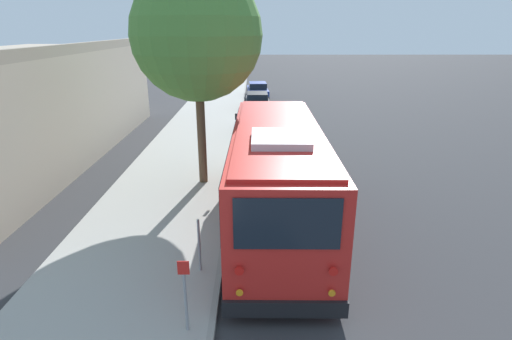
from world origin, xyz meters
TOP-DOWN VIEW (x-y plane):
  - ground_plane at (0.00, 0.00)m, footprint 160.00×160.00m
  - sidewalk_slab at (0.00, 3.87)m, footprint 80.00×4.38m
  - curb_strip at (0.00, 1.62)m, footprint 80.00×0.14m
  - shuttle_bus at (-1.29, 0.10)m, footprint 9.05×2.73m
  - parked_sedan_navy at (9.56, 0.47)m, footprint 4.43×1.88m
  - parked_sedan_black at (16.77, 0.52)m, footprint 4.48×1.82m
  - parked_sedan_blue at (22.43, 0.44)m, footprint 4.27×1.91m
  - street_tree at (2.13, 2.70)m, footprint 4.46×4.46m
  - sign_post_near at (-5.94, 2.07)m, footprint 0.06×0.22m
  - sign_post_far at (-3.93, 2.07)m, footprint 0.06×0.06m
  - building_backdrop at (5.40, 11.57)m, footprint 18.67×7.42m

SIDE VIEW (x-z plane):
  - ground_plane at x=0.00m, z-range 0.00..0.00m
  - sidewalk_slab at x=0.00m, z-range 0.00..0.15m
  - curb_strip at x=0.00m, z-range 0.00..0.15m
  - parked_sedan_black at x=16.77m, z-range -0.05..1.22m
  - parked_sedan_blue at x=22.43m, z-range -0.05..1.23m
  - parked_sedan_navy at x=9.56m, z-range -0.05..1.25m
  - sign_post_far at x=-3.93m, z-range 0.15..1.51m
  - sign_post_near at x=-5.94m, z-range 0.17..1.71m
  - shuttle_bus at x=-1.29m, z-range 0.10..3.35m
  - building_backdrop at x=5.40m, z-range -0.19..4.91m
  - street_tree at x=2.13m, z-range 1.65..9.86m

